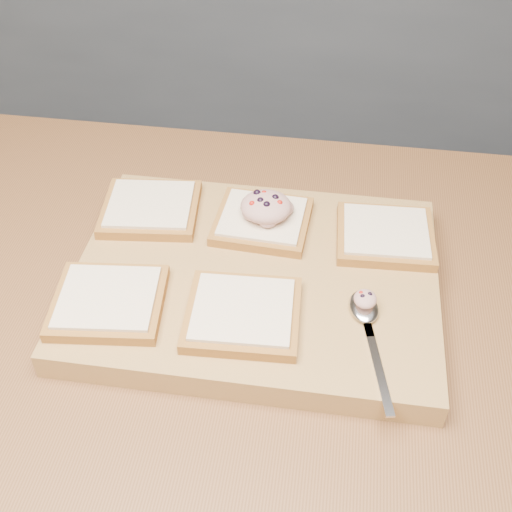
{
  "coord_description": "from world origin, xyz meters",
  "views": [
    {
      "loc": [
        -0.09,
        -0.52,
        1.5
      ],
      "look_at": [
        -0.18,
        0.04,
        0.96
      ],
      "focal_mm": 45.0,
      "sensor_mm": 36.0,
      "label": 1
    }
  ],
  "objects": [
    {
      "name": "island_counter",
      "position": [
        0.0,
        0.0,
        0.45
      ],
      "size": [
        2.0,
        0.8,
        0.9
      ],
      "color": "slate",
      "rests_on": "ground"
    },
    {
      "name": "back_counter",
      "position": [
        0.0,
        1.43,
        0.47
      ],
      "size": [
        3.6,
        0.62,
        0.94
      ],
      "color": "slate",
      "rests_on": "ground"
    },
    {
      "name": "cutting_board",
      "position": [
        -0.18,
        0.04,
        0.92
      ],
      "size": [
        0.45,
        0.34,
        0.04
      ],
      "primitive_type": "cube",
      "color": "#AE844A",
      "rests_on": "island_counter"
    },
    {
      "name": "bread_far_left",
      "position": [
        -0.34,
        0.13,
        0.94
      ],
      "size": [
        0.14,
        0.13,
        0.02
      ],
      "color": "#9F6729",
      "rests_on": "cutting_board"
    },
    {
      "name": "bread_far_center",
      "position": [
        -0.18,
        0.13,
        0.94
      ],
      "size": [
        0.13,
        0.12,
        0.02
      ],
      "color": "#9F6729",
      "rests_on": "cutting_board"
    },
    {
      "name": "bread_far_right",
      "position": [
        -0.02,
        0.12,
        0.94
      ],
      "size": [
        0.13,
        0.12,
        0.02
      ],
      "color": "#9F6729",
      "rests_on": "cutting_board"
    },
    {
      "name": "bread_near_left",
      "position": [
        -0.34,
        -0.04,
        0.94
      ],
      "size": [
        0.14,
        0.13,
        0.02
      ],
      "color": "#9F6729",
      "rests_on": "cutting_board"
    },
    {
      "name": "bread_near_center",
      "position": [
        -0.18,
        -0.04,
        0.94
      ],
      "size": [
        0.13,
        0.12,
        0.02
      ],
      "color": "#9F6729",
      "rests_on": "cutting_board"
    },
    {
      "name": "tuna_salad_dollop",
      "position": [
        -0.18,
        0.13,
        0.97
      ],
      "size": [
        0.07,
        0.06,
        0.03
      ],
      "color": "tan",
      "rests_on": "bread_far_center"
    },
    {
      "name": "spoon",
      "position": [
        -0.04,
        -0.02,
        0.94
      ],
      "size": [
        0.06,
        0.17,
        0.01
      ],
      "color": "silver",
      "rests_on": "cutting_board"
    },
    {
      "name": "spoon_salad",
      "position": [
        -0.04,
        -0.0,
        0.95
      ],
      "size": [
        0.03,
        0.03,
        0.02
      ],
      "color": "tan",
      "rests_on": "spoon"
    }
  ]
}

